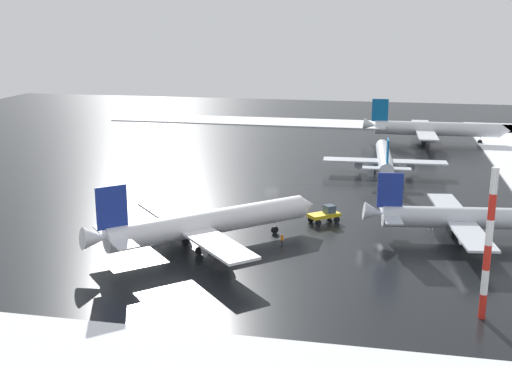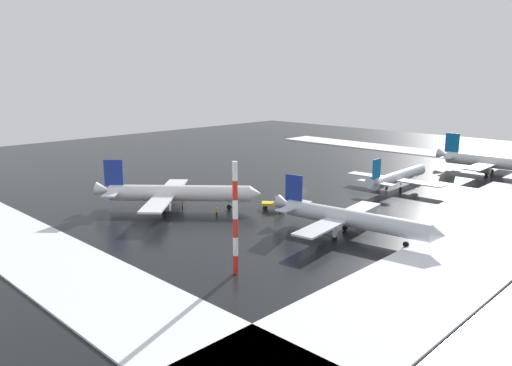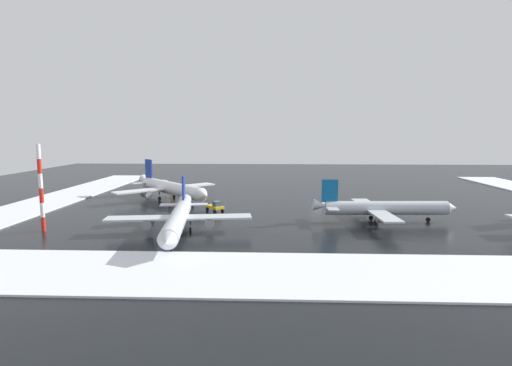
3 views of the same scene
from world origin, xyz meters
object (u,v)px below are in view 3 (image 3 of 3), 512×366
pushback_tug (215,206)px  antenna_mast (41,188)px  airplane_foreground_jet (178,218)px  ground_crew_by_nose_gear (171,198)px  airplane_far_rear (383,208)px  airplane_parked_starboard (170,188)px  ground_crew_beside_wing (169,204)px

pushback_tug → antenna_mast: antenna_mast is taller
airplane_foreground_jet → ground_crew_by_nose_gear: airplane_foreground_jet is taller
airplane_far_rear → pushback_tug: airplane_far_rear is taller
airplane_far_rear → ground_crew_by_nose_gear: size_ratio=16.48×
pushback_tug → ground_crew_by_nose_gear: (-13.04, 12.98, -0.31)m
airplane_foreground_jet → antenna_mast: size_ratio=1.97×
airplane_far_rear → pushback_tug: bearing=163.9°
airplane_far_rear → antenna_mast: 62.81m
airplane_parked_starboard → airplane_foreground_jet: bearing=-25.8°
antenna_mast → ground_crew_by_nose_gear: bearing=64.5°
airplane_parked_starboard → pushback_tug: bearing=1.3°
antenna_mast → airplane_foreground_jet: bearing=-4.3°
airplane_far_rear → ground_crew_by_nose_gear: airplane_far_rear is taller
pushback_tug → ground_crew_by_nose_gear: 18.40m
pushback_tug → antenna_mast: (-27.89, -18.19, 6.42)m
airplane_far_rear → pushback_tug: (-33.92, 8.18, -1.48)m
airplane_far_rear → pushback_tug: 34.93m
airplane_parked_starboard → airplane_far_rear: bearing=22.5°
ground_crew_by_nose_gear → antenna_mast: antenna_mast is taller
airplane_foreground_jet → ground_crew_by_nose_gear: size_ratio=17.73×
airplane_far_rear → airplane_foreground_jet: bearing=-164.9°
pushback_tug → ground_crew_by_nose_gear: pushback_tug is taller
ground_crew_beside_wing → antenna_mast: bearing=138.8°
airplane_foreground_jet → ground_crew_beside_wing: airplane_foreground_jet is taller
airplane_foreground_jet → ground_crew_beside_wing: (-7.90, 24.65, -2.01)m
pushback_tug → ground_crew_beside_wing: (-11.34, 4.60, -0.31)m
pushback_tug → airplane_far_rear: bearing=37.5°
airplane_parked_starboard → antenna_mast: antenna_mast is taller
airplane_far_rear → ground_crew_by_nose_gear: 51.54m
ground_crew_by_nose_gear → ground_crew_beside_wing: bearing=-68.5°
pushback_tug → antenna_mast: 33.91m
pushback_tug → airplane_parked_starboard: bearing=-175.4°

